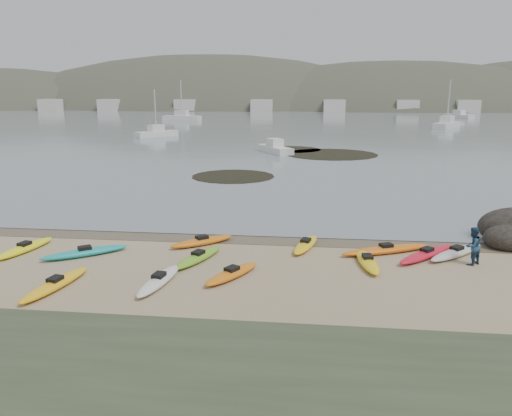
# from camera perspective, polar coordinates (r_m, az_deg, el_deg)

# --- Properties ---
(ground) EXTENTS (600.00, 600.00, 0.00)m
(ground) POSITION_cam_1_polar(r_m,az_deg,el_deg) (25.42, 0.00, -3.29)
(ground) COLOR tan
(ground) RESTS_ON ground
(wet_sand) EXTENTS (60.00, 60.00, 0.00)m
(wet_sand) POSITION_cam_1_polar(r_m,az_deg,el_deg) (25.13, -0.08, -3.48)
(wet_sand) COLOR brown
(wet_sand) RESTS_ON ground
(water) EXTENTS (1200.00, 1200.00, 0.00)m
(water) POSITION_cam_1_polar(r_m,az_deg,el_deg) (324.29, 6.11, 12.03)
(water) COLOR slate
(water) RESTS_ON ground
(kayaks) EXTENTS (22.00, 9.50, 0.34)m
(kayaks) POSITION_cam_1_polar(r_m,az_deg,el_deg) (21.86, -0.80, -5.63)
(kayaks) COLOR yellow
(kayaks) RESTS_ON ground
(person_east) EXTENTS (1.02, 0.99, 1.66)m
(person_east) POSITION_cam_1_polar(r_m,az_deg,el_deg) (23.13, 23.50, -4.00)
(person_east) COLOR navy
(person_east) RESTS_ON ground
(kelp_mats) EXTENTS (17.73, 27.44, 0.04)m
(kelp_mats) POSITION_cam_1_polar(r_m,az_deg,el_deg) (55.69, 5.30, 5.84)
(kelp_mats) COLOR black
(kelp_mats) RESTS_ON water
(moored_boats) EXTENTS (76.86, 84.72, 1.30)m
(moored_boats) POSITION_cam_1_polar(r_m,az_deg,el_deg) (106.33, 7.33, 9.67)
(moored_boats) COLOR silver
(moored_boats) RESTS_ON ground
(far_hills) EXTENTS (550.00, 135.00, 80.00)m
(far_hills) POSITION_cam_1_polar(r_m,az_deg,el_deg) (222.43, 16.03, 6.89)
(far_hills) COLOR #384235
(far_hills) RESTS_ON ground
(far_town) EXTENTS (199.00, 5.00, 4.00)m
(far_town) POSITION_cam_1_polar(r_m,az_deg,el_deg) (169.31, 7.72, 11.48)
(far_town) COLOR beige
(far_town) RESTS_ON ground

